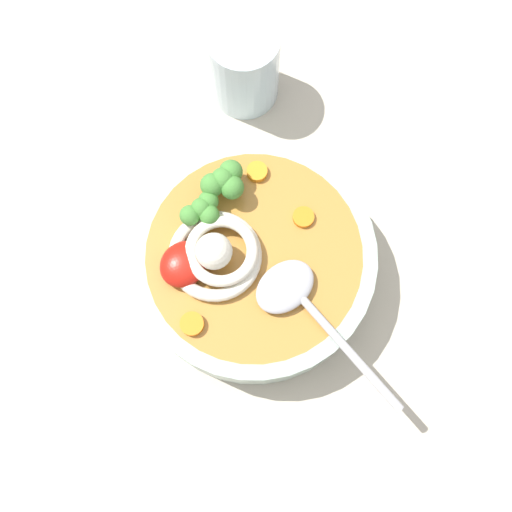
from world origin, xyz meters
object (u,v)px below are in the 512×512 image
soup_bowl (256,264)px  drinking_glass (244,66)px  noodle_pile (217,253)px  soup_spoon (295,298)px

soup_bowl → drinking_glass: drinking_glass is taller
noodle_pile → drinking_glass: (18.04, 12.14, -2.92)cm
soup_bowl → noodle_pile: 5.78cm
noodle_pile → drinking_glass: bearing=33.9°
noodle_pile → soup_spoon: (1.56, -8.20, -0.42)cm
drinking_glass → soup_spoon: bearing=-129.0°
soup_bowl → drinking_glass: 21.62cm
noodle_pile → soup_spoon: size_ratio=0.56×
noodle_pile → drinking_glass: noodle_pile is taller
soup_bowl → noodle_pile: noodle_pile is taller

